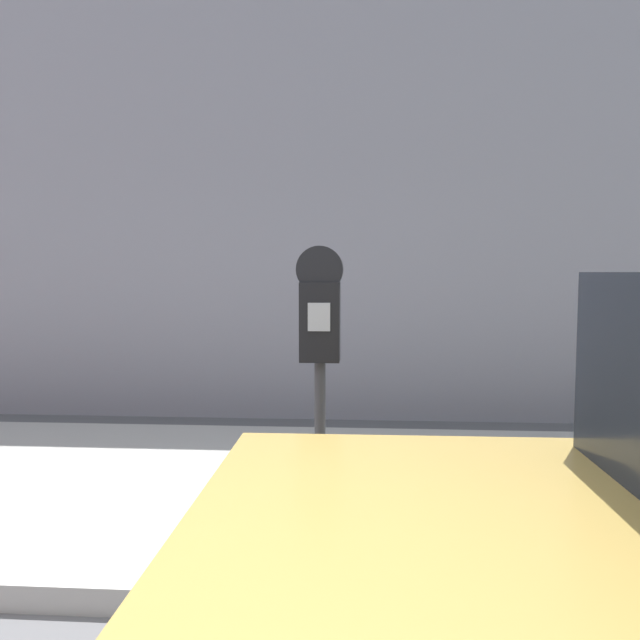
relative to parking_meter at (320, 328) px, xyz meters
The scene contains 3 objects.
sidewalk 1.55m from the parking_meter, 119.05° to the left, with size 24.00×2.80×0.13m.
building_facade 3.53m from the parking_meter, 98.86° to the left, with size 24.00×0.30×4.86m.
parking_meter is the anchor object (origin of this frame).
Camera 1 is at (0.71, -1.67, 1.47)m, focal length 35.00 mm.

